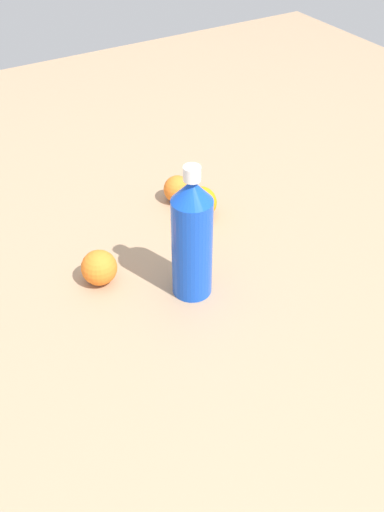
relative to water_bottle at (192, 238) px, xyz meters
The scene contains 5 objects.
ground_plane 0.13m from the water_bottle, 135.81° to the left, with size 2.40×2.40×0.00m, color #9E7F60.
water_bottle is the anchor object (origin of this frame).
orange_0 0.31m from the water_bottle, 155.46° to the left, with size 0.06×0.06×0.06m, color orange.
orange_1 0.19m from the water_bottle, 128.48° to the right, with size 0.07×0.07×0.07m, color orange.
orange_2 0.25m from the water_bottle, 144.81° to the left, with size 0.07×0.07×0.07m, color orange.
Camera 1 is at (0.74, -0.46, 0.74)m, focal length 41.86 mm.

